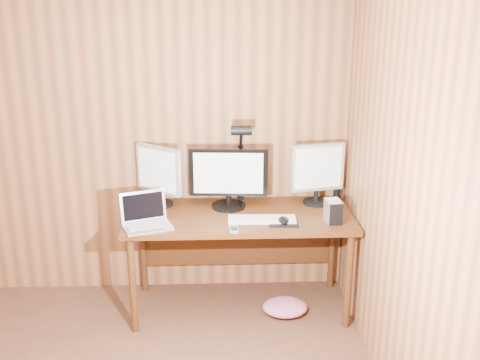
{
  "coord_description": "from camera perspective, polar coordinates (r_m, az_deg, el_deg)",
  "views": [
    {
      "loc": [
        0.78,
        -2.08,
        2.21
      ],
      "look_at": [
        0.93,
        1.58,
        1.02
      ],
      "focal_mm": 42.0,
      "sensor_mm": 36.0,
      "label": 1
    }
  ],
  "objects": [
    {
      "name": "room_shell",
      "position": [
        2.42,
        -21.03,
        -6.69
      ],
      "size": [
        4.0,
        4.0,
        4.0
      ],
      "color": "#563221",
      "rests_on": "ground"
    },
    {
      "name": "desk",
      "position": [
        4.11,
        -0.07,
        -4.67
      ],
      "size": [
        1.6,
        0.7,
        0.75
      ],
      "color": "#49260F",
      "rests_on": "floor"
    },
    {
      "name": "monitor_center",
      "position": [
        4.04,
        -1.18,
        0.26
      ],
      "size": [
        0.57,
        0.25,
        0.44
      ],
      "rotation": [
        0.0,
        0.0,
        -0.07
      ],
      "color": "black",
      "rests_on": "desk"
    },
    {
      "name": "monitor_left",
      "position": [
        4.12,
        -8.26,
        0.59
      ],
      "size": [
        0.34,
        0.27,
        0.45
      ],
      "rotation": [
        0.0,
        0.0,
        -0.65
      ],
      "color": "black",
      "rests_on": "desk"
    },
    {
      "name": "monitor_right",
      "position": [
        4.15,
        7.85,
        0.82
      ],
      "size": [
        0.4,
        0.19,
        0.46
      ],
      "rotation": [
        0.0,
        0.0,
        0.2
      ],
      "color": "black",
      "rests_on": "desk"
    },
    {
      "name": "laptop",
      "position": [
        3.83,
        -9.56,
        -3.81
      ],
      "size": [
        0.37,
        0.33,
        0.22
      ],
      "rotation": [
        0.0,
        0.0,
        0.35
      ],
      "color": "silver",
      "rests_on": "desk"
    },
    {
      "name": "keyboard",
      "position": [
        3.87,
        2.25,
        -4.0
      ],
      "size": [
        0.47,
        0.15,
        0.02
      ],
      "rotation": [
        0.0,
        0.0,
        -0.03
      ],
      "color": "white",
      "rests_on": "desk"
    },
    {
      "name": "mousepad",
      "position": [
        3.84,
        4.44,
        -4.39
      ],
      "size": [
        0.21,
        0.17,
        0.0
      ],
      "primitive_type": "cube",
      "rotation": [
        0.0,
        0.0,
        -0.05
      ],
      "color": "black",
      "rests_on": "desk"
    },
    {
      "name": "mouse",
      "position": [
        3.83,
        4.45,
        -4.09
      ],
      "size": [
        0.09,
        0.13,
        0.04
      ],
      "primitive_type": "ellipsoid",
      "rotation": [
        0.0,
        0.0,
        -0.23
      ],
      "color": "black",
      "rests_on": "mousepad"
    },
    {
      "name": "hard_drive",
      "position": [
        3.88,
        9.45,
        -3.15
      ],
      "size": [
        0.11,
        0.15,
        0.16
      ],
      "rotation": [
        0.0,
        0.0,
        0.11
      ],
      "color": "silver",
      "rests_on": "desk"
    },
    {
      "name": "phone",
      "position": [
        3.71,
        -0.63,
        -5.05
      ],
      "size": [
        0.06,
        0.11,
        0.02
      ],
      "rotation": [
        0.0,
        0.0,
        0.04
      ],
      "color": "silver",
      "rests_on": "desk"
    },
    {
      "name": "speaker",
      "position": [
        4.35,
        9.8,
        -1.08
      ],
      "size": [
        0.05,
        0.05,
        0.12
      ],
      "primitive_type": "cylinder",
      "color": "black",
      "rests_on": "desk"
    },
    {
      "name": "desk_lamp",
      "position": [
        4.08,
        0.1,
        2.92
      ],
      "size": [
        0.15,
        0.21,
        0.64
      ],
      "rotation": [
        0.0,
        0.0,
        0.14
      ],
      "color": "black",
      "rests_on": "desk"
    },
    {
      "name": "fabric_pile",
      "position": [
        4.23,
        4.59,
        -12.76
      ],
      "size": [
        0.36,
        0.31,
        0.1
      ],
      "primitive_type": null,
      "rotation": [
        0.0,
        0.0,
        -0.13
      ],
      "color": "#D7689B",
      "rests_on": "floor"
    }
  ]
}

